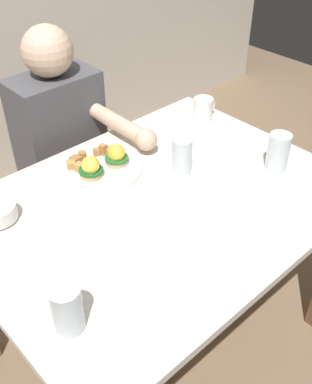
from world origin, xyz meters
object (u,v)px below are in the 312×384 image
object	(u,v)px
eggs_benedict_plate	(102,166)
diner_person	(66,146)
dining_table	(159,225)
water_glass_far	(182,158)
water_glass_near	(278,154)
water_glass_extra	(68,311)
coffee_mug	(203,109)
fork	(138,297)

from	to	relation	value
eggs_benedict_plate	diner_person	distance (m)	0.37
dining_table	water_glass_far	bearing A→B (deg)	21.08
water_glass_near	water_glass_extra	size ratio (longest dim) A/B	1.03
eggs_benedict_plate	coffee_mug	world-z (taller)	coffee_mug
water_glass_near	water_glass_far	bearing A→B (deg)	140.80
coffee_mug	water_glass_near	size ratio (longest dim) A/B	0.83
eggs_benedict_plate	coffee_mug	xyz separation A→B (m)	(0.53, 0.01, 0.03)
dining_table	fork	distance (m)	0.41
diner_person	coffee_mug	bearing A→B (deg)	-36.38
diner_person	eggs_benedict_plate	bearing A→B (deg)	-101.20
dining_table	coffee_mug	distance (m)	0.58
fork	water_glass_near	bearing A→B (deg)	8.23
eggs_benedict_plate	water_glass_far	distance (m)	0.28
dining_table	coffee_mug	world-z (taller)	coffee_mug
water_glass_near	water_glass_extra	distance (m)	0.90
eggs_benedict_plate	fork	world-z (taller)	eggs_benedict_plate
water_glass_far	water_glass_extra	distance (m)	0.70
water_glass_near	diner_person	world-z (taller)	diner_person
dining_table	water_glass_extra	xyz separation A→B (m)	(-0.48, -0.21, 0.16)
water_glass_extra	diner_person	xyz separation A→B (m)	(0.52, 0.81, -0.15)
water_glass_far	fork	bearing A→B (deg)	-146.38
fork	diner_person	distance (m)	0.92
coffee_mug	eggs_benedict_plate	bearing A→B (deg)	-178.57
dining_table	fork	world-z (taller)	fork
eggs_benedict_plate	fork	xyz separation A→B (m)	(-0.27, -0.50, -0.02)
coffee_mug	diner_person	bearing A→B (deg)	143.62
fork	diner_person	bearing A→B (deg)	68.10
water_glass_far	diner_person	size ratio (longest dim) A/B	0.11
dining_table	coffee_mug	bearing A→B (deg)	28.24
water_glass_far	water_glass_extra	size ratio (longest dim) A/B	0.99
water_glass_near	water_glass_far	distance (m)	0.33
coffee_mug	fork	size ratio (longest dim) A/B	0.75
coffee_mug	dining_table	bearing A→B (deg)	-151.76
coffee_mug	fork	xyz separation A→B (m)	(-0.80, -0.51, -0.05)
eggs_benedict_plate	diner_person	xyz separation A→B (m)	(0.07, 0.35, -0.11)
dining_table	diner_person	size ratio (longest dim) A/B	1.05
fork	water_glass_far	size ratio (longest dim) A/B	1.14
dining_table	coffee_mug	size ratio (longest dim) A/B	10.77
coffee_mug	water_glass_extra	distance (m)	1.08
fork	water_glass_far	distance (m)	0.57
fork	water_glass_extra	distance (m)	0.19
water_glass_far	water_glass_extra	world-z (taller)	water_glass_extra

